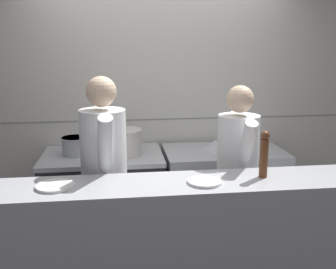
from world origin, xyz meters
TOP-DOWN VIEW (x-y plane):
  - wall_back_tiled at (0.00, 1.29)m, footprint 8.00×0.06m
  - oven_range at (-0.55, 0.89)m, footprint 1.09×0.71m
  - prep_counter at (0.58, 0.89)m, footprint 1.12×0.65m
  - pass_counter at (0.03, -0.18)m, footprint 2.98×0.45m
  - stock_pot at (-0.79, 0.90)m, footprint 0.25×0.25m
  - sauce_pot at (-0.34, 0.84)m, footprint 0.30×0.30m
  - mixing_bowl_steel at (0.51, 0.94)m, footprint 0.26×0.26m
  - plated_dish_main at (-0.81, -0.17)m, footprint 0.24×0.24m
  - plated_dish_appetiser at (0.15, -0.22)m, footprint 0.22×0.22m
  - pepper_mill at (0.57, -0.15)m, footprint 0.06×0.06m
  - chef_head_cook at (-0.52, 0.25)m, footprint 0.38×0.73m
  - chef_sous at (0.53, 0.29)m, footprint 0.33×0.69m

SIDE VIEW (x-z plane):
  - prep_counter at x=0.58m, z-range 0.00..0.91m
  - oven_range at x=-0.55m, z-range 0.00..0.92m
  - pass_counter at x=0.03m, z-range 0.00..1.01m
  - chef_sous at x=0.53m, z-range 0.09..1.68m
  - chef_head_cook at x=-0.52m, z-range 0.09..1.77m
  - mixing_bowl_steel at x=0.51m, z-range 0.91..1.00m
  - stock_pot at x=-0.79m, z-range 0.92..1.08m
  - plated_dish_main at x=-0.81m, z-range 1.01..1.03m
  - plated_dish_appetiser at x=0.15m, z-range 1.01..1.03m
  - sauce_pot at x=-0.34m, z-range 0.92..1.15m
  - pepper_mill at x=0.57m, z-range 1.02..1.34m
  - wall_back_tiled at x=0.00m, z-range 0.00..2.60m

